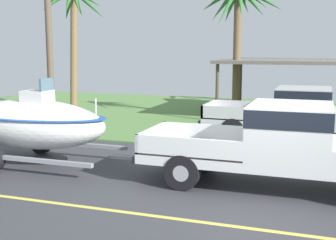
{
  "coord_description": "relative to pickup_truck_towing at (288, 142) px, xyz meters",
  "views": [
    {
      "loc": [
        1.14,
        -9.25,
        3.11
      ],
      "look_at": [
        -2.45,
        1.04,
        1.35
      ],
      "focal_mm": 47.88,
      "sensor_mm": 36.0,
      "label": 1
    }
  ],
  "objects": [
    {
      "name": "pickup_truck_towing",
      "position": [
        0.0,
        0.0,
        0.0
      ],
      "size": [
        6.03,
        2.0,
        1.9
      ],
      "color": "silver",
      "rests_on": "ground"
    },
    {
      "name": "utility_pole",
      "position": [
        -9.02,
        4.43,
        3.43
      ],
      "size": [
        0.24,
        1.8,
        8.66
      ],
      "color": "brown",
      "rests_on": "ground"
    },
    {
      "name": "palm_tree_far_left",
      "position": [
        -2.88,
        9.18,
        3.54
      ],
      "size": [
        3.73,
        2.59,
        5.98
      ],
      "color": "brown",
      "rests_on": "ground"
    },
    {
      "name": "ground",
      "position": [
        -0.46,
        7.63,
        -1.07
      ],
      "size": [
        36.0,
        22.0,
        0.11
      ],
      "color": "#38383D"
    },
    {
      "name": "parked_pickup_background",
      "position": [
        0.03,
        5.45,
        -0.04
      ],
      "size": [
        5.98,
        1.99,
        1.82
      ],
      "color": "silver",
      "rests_on": "ground"
    },
    {
      "name": "palm_tree_near_right",
      "position": [
        -10.91,
        9.25,
        3.71
      ],
      "size": [
        3.38,
        2.8,
        6.19
      ],
      "color": "brown",
      "rests_on": "ground"
    },
    {
      "name": "boat_on_trailer",
      "position": [
        -6.72,
        0.0,
        0.05
      ],
      "size": [
        5.73,
        2.31,
        2.33
      ],
      "color": "gray",
      "rests_on": "ground"
    },
    {
      "name": "carport_awning",
      "position": [
        0.03,
        11.0,
        1.44
      ],
      "size": [
        7.59,
        6.0,
        2.6
      ],
      "color": "#4C4238",
      "rests_on": "ground"
    }
  ]
}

